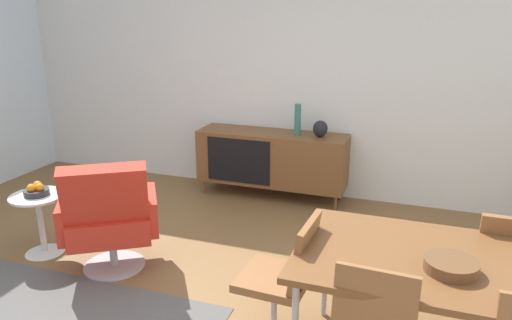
{
  "coord_description": "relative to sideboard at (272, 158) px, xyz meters",
  "views": [
    {
      "loc": [
        1.49,
        -2.45,
        1.97
      ],
      "look_at": [
        0.43,
        0.56,
        0.97
      ],
      "focal_mm": 33.9,
      "sensor_mm": 36.0,
      "label": 1
    }
  ],
  "objects": [
    {
      "name": "dining_chair_near_window",
      "position": [
        0.82,
        -2.35,
        0.03
      ],
      "size": [
        0.44,
        0.42,
        0.86
      ],
      "color": "brown",
      "rests_on": "ground_plane"
    },
    {
      "name": "lounge_chair_red",
      "position": [
        -0.68,
        -1.93,
        0.03
      ],
      "size": [
        0.89,
        0.88,
        0.95
      ],
      "color": "red",
      "rests_on": "ground_plane"
    },
    {
      "name": "side_table_round",
      "position": [
        -1.42,
        -1.87,
        -0.12
      ],
      "size": [
        0.44,
        0.44,
        0.52
      ],
      "color": "white",
      "rests_on": "ground_plane"
    },
    {
      "name": "ground_plane",
      "position": [
        0.0,
        -2.3,
        -0.44
      ],
      "size": [
        8.32,
        8.32,
        0.0
      ],
      "primitive_type": "plane",
      "color": "brown"
    },
    {
      "name": "fruit_bowl",
      "position": [
        -1.42,
        -1.87,
        0.12
      ],
      "size": [
        0.2,
        0.2,
        0.11
      ],
      "color": "#262628",
      "rests_on": "side_table_round"
    },
    {
      "name": "dining_table",
      "position": [
        1.71,
        -2.34,
        0.26
      ],
      "size": [
        1.6,
        0.9,
        0.74
      ],
      "color": "brown",
      "rests_on": "ground_plane"
    },
    {
      "name": "dining_chair_back_right",
      "position": [
        2.06,
        -1.79,
        0.03
      ],
      "size": [
        0.4,
        0.43,
        0.86
      ],
      "color": "brown",
      "rests_on": "ground_plane"
    },
    {
      "name": "wooden_bowl_on_table",
      "position": [
        1.7,
        -2.45,
        0.33
      ],
      "size": [
        0.26,
        0.26,
        0.06
      ],
      "primitive_type": "cylinder",
      "color": "brown",
      "rests_on": "dining_table"
    },
    {
      "name": "vase_sculptural_dark",
      "position": [
        0.28,
        0.0,
        0.44
      ],
      "size": [
        0.07,
        0.07,
        0.32
      ],
      "color": "#337266",
      "rests_on": "sideboard"
    },
    {
      "name": "wall_back",
      "position": [
        0.0,
        0.3,
        0.96
      ],
      "size": [
        6.8,
        0.12,
        2.8
      ],
      "primitive_type": "cube",
      "color": "silver",
      "rests_on": "ground_plane"
    },
    {
      "name": "vase_cobalt",
      "position": [
        0.52,
        0.0,
        0.37
      ],
      "size": [
        0.15,
        0.15,
        0.17
      ],
      "color": "black",
      "rests_on": "sideboard"
    },
    {
      "name": "sideboard",
      "position": [
        0.0,
        0.0,
        0.0
      ],
      "size": [
        1.6,
        0.45,
        0.72
      ],
      "color": "brown",
      "rests_on": "ground_plane"
    }
  ]
}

